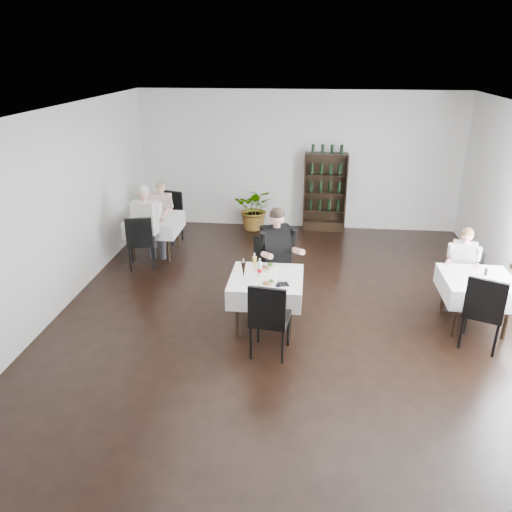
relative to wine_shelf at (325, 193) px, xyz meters
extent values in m
plane|color=black|center=(-0.60, -4.31, -0.85)|extent=(9.00, 9.00, 0.00)
plane|color=white|center=(-0.60, -4.31, 2.15)|extent=(9.00, 9.00, 0.00)
plane|color=silver|center=(-0.60, 0.19, 0.65)|extent=(7.00, 0.00, 7.00)
plane|color=silver|center=(-0.60, -8.81, 0.65)|extent=(7.00, 0.00, 7.00)
plane|color=silver|center=(-4.10, -4.31, 0.65)|extent=(0.00, 9.00, 9.00)
cube|color=black|center=(0.00, 0.01, -0.75)|extent=(0.90, 0.28, 0.20)
cylinder|color=black|center=(-1.27, -4.68, -0.49)|extent=(0.06, 0.06, 0.71)
cylinder|color=black|center=(-1.27, -3.95, -0.49)|extent=(0.06, 0.06, 0.71)
cylinder|color=black|center=(-0.53, -4.68, -0.49)|extent=(0.06, 0.06, 0.71)
cylinder|color=black|center=(-0.53, -3.95, -0.49)|extent=(0.06, 0.06, 0.71)
cube|color=black|center=(-0.90, -4.31, -0.12)|extent=(0.85, 0.85, 0.04)
cube|color=white|center=(-0.90, -4.31, -0.23)|extent=(1.03, 1.03, 0.30)
cylinder|color=black|center=(-3.64, -2.15, -0.49)|extent=(0.06, 0.06, 0.71)
cylinder|color=black|center=(-3.64, -1.47, -0.49)|extent=(0.06, 0.06, 0.71)
cylinder|color=black|center=(-2.96, -2.15, -0.49)|extent=(0.06, 0.06, 0.71)
cylinder|color=black|center=(-2.96, -1.47, -0.49)|extent=(0.06, 0.06, 0.71)
cube|color=black|center=(-3.30, -1.81, -0.12)|extent=(0.80, 0.80, 0.04)
cube|color=white|center=(-3.30, -1.81, -0.23)|extent=(0.98, 0.98, 0.30)
cylinder|color=black|center=(1.76, -4.35, -0.49)|extent=(0.06, 0.06, 0.71)
cylinder|color=black|center=(1.76, -3.67, -0.49)|extent=(0.06, 0.06, 0.71)
cylinder|color=black|center=(2.44, -4.35, -0.49)|extent=(0.06, 0.06, 0.71)
cylinder|color=black|center=(2.44, -3.67, -0.49)|extent=(0.06, 0.06, 0.71)
cube|color=black|center=(2.10, -4.01, -0.12)|extent=(0.80, 0.80, 0.04)
cube|color=white|center=(2.10, -4.01, -0.23)|extent=(0.98, 0.98, 0.30)
imported|color=#256121|center=(-1.52, -0.11, -0.37)|extent=(0.92, 0.81, 0.96)
cylinder|color=black|center=(-1.23, -3.89, -0.60)|extent=(0.04, 0.04, 0.49)
cylinder|color=black|center=(-1.14, -3.48, -0.60)|extent=(0.04, 0.04, 0.49)
cylinder|color=black|center=(-0.82, -3.98, -0.60)|extent=(0.04, 0.04, 0.49)
cylinder|color=black|center=(-0.73, -3.57, -0.60)|extent=(0.04, 0.04, 0.49)
cube|color=black|center=(-0.98, -3.73, -0.33)|extent=(0.58, 0.58, 0.07)
cube|color=black|center=(-0.93, -3.51, -0.04)|extent=(0.49, 0.16, 0.53)
cylinder|color=black|center=(-0.55, -4.85, -0.61)|extent=(0.04, 0.04, 0.48)
cylinder|color=black|center=(-0.60, -5.27, -0.61)|extent=(0.04, 0.04, 0.48)
cylinder|color=black|center=(-0.96, -4.80, -0.61)|extent=(0.04, 0.04, 0.48)
cylinder|color=black|center=(-1.02, -5.22, -0.61)|extent=(0.04, 0.04, 0.48)
cube|color=black|center=(-0.78, -5.04, -0.33)|extent=(0.54, 0.54, 0.07)
cube|color=black|center=(-0.81, -5.25, -0.05)|extent=(0.49, 0.11, 0.53)
cylinder|color=black|center=(-3.51, -1.25, -0.61)|extent=(0.04, 0.04, 0.48)
cylinder|color=black|center=(-3.39, -0.85, -0.61)|extent=(0.04, 0.04, 0.48)
cylinder|color=black|center=(-3.11, -1.37, -0.61)|extent=(0.04, 0.04, 0.48)
cylinder|color=black|center=(-2.99, -0.97, -0.61)|extent=(0.04, 0.04, 0.48)
cube|color=black|center=(-3.25, -1.11, -0.34)|extent=(0.59, 0.59, 0.07)
cube|color=black|center=(-3.19, -0.90, -0.06)|extent=(0.47, 0.18, 0.52)
cylinder|color=black|center=(-3.24, -2.20, -0.62)|extent=(0.04, 0.04, 0.46)
cylinder|color=black|center=(-3.13, -2.59, -0.62)|extent=(0.04, 0.04, 0.46)
cylinder|color=black|center=(-3.63, -2.31, -0.62)|extent=(0.04, 0.04, 0.46)
cylinder|color=black|center=(-3.52, -2.69, -0.62)|extent=(0.04, 0.04, 0.46)
cube|color=black|center=(-3.38, -2.45, -0.35)|extent=(0.57, 0.57, 0.07)
cube|color=black|center=(-3.33, -2.65, -0.08)|extent=(0.46, 0.17, 0.50)
cylinder|color=black|center=(1.87, -3.56, -0.64)|extent=(0.03, 0.03, 0.41)
cylinder|color=black|center=(2.01, -3.23, -0.64)|extent=(0.03, 0.03, 0.41)
cylinder|color=black|center=(2.19, -3.70, -0.64)|extent=(0.03, 0.03, 0.41)
cylinder|color=black|center=(2.34, -3.37, -0.64)|extent=(0.03, 0.03, 0.41)
cube|color=black|center=(2.10, -3.47, -0.41)|extent=(0.54, 0.54, 0.06)
cube|color=black|center=(2.18, -3.29, -0.17)|extent=(0.39, 0.20, 0.44)
cylinder|color=black|center=(2.33, -4.44, -0.60)|extent=(0.04, 0.04, 0.49)
cylinder|color=black|center=(2.16, -4.83, -0.60)|extent=(0.04, 0.04, 0.49)
cylinder|color=black|center=(1.94, -4.27, -0.60)|extent=(0.04, 0.04, 0.49)
cylinder|color=black|center=(1.77, -4.66, -0.60)|extent=(0.04, 0.04, 0.49)
cube|color=black|center=(2.05, -4.55, -0.33)|extent=(0.64, 0.64, 0.07)
cube|color=black|center=(1.96, -4.75, -0.04)|extent=(0.47, 0.24, 0.53)
cube|color=#3A3A41|center=(-0.83, -3.80, -0.23)|extent=(0.33, 0.48, 0.15)
cylinder|color=#3A3A41|center=(-0.75, -3.98, -0.58)|extent=(0.12, 0.12, 0.54)
cube|color=#3A3A41|center=(-0.64, -3.71, -0.23)|extent=(0.33, 0.48, 0.15)
cylinder|color=#3A3A41|center=(-0.55, -3.89, -0.58)|extent=(0.12, 0.12, 0.54)
cube|color=black|center=(-0.82, -3.57, 0.13)|extent=(0.50, 0.40, 0.60)
cylinder|color=#D89887|center=(-0.93, -3.94, 0.10)|extent=(0.22, 0.34, 0.17)
cylinder|color=#D89887|center=(-0.47, -3.73, 0.10)|extent=(0.22, 0.34, 0.17)
sphere|color=#D89887|center=(-0.81, -3.59, 0.58)|extent=(0.23, 0.23, 0.23)
sphere|color=black|center=(-0.81, -3.59, 0.62)|extent=(0.23, 0.23, 0.23)
cube|color=#3A3A41|center=(-3.43, -1.33, -0.34)|extent=(0.16, 0.39, 0.13)
cylinder|color=#3A3A41|center=(-3.44, -1.49, -0.63)|extent=(0.10, 0.10, 0.44)
cube|color=#3A3A41|center=(-3.25, -1.34, -0.34)|extent=(0.16, 0.39, 0.13)
cylinder|color=#3A3A41|center=(-3.26, -1.50, -0.63)|extent=(0.10, 0.10, 0.44)
cube|color=beige|center=(-3.33, -1.16, -0.04)|extent=(0.38, 0.23, 0.50)
cylinder|color=#D89887|center=(-3.55, -1.39, -0.06)|extent=(0.10, 0.29, 0.14)
cylinder|color=#D89887|center=(-3.14, -1.42, -0.06)|extent=(0.10, 0.29, 0.14)
sphere|color=#D89887|center=(-3.33, -1.18, 0.34)|extent=(0.19, 0.19, 0.19)
sphere|color=olive|center=(-3.33, -1.18, 0.36)|extent=(0.19, 0.19, 0.19)
cube|color=#3A3A41|center=(-3.13, -2.25, -0.24)|extent=(0.22, 0.47, 0.15)
cylinder|color=#3A3A41|center=(-3.11, -2.05, -0.58)|extent=(0.12, 0.12, 0.53)
cube|color=#3A3A41|center=(-3.35, -2.21, -0.24)|extent=(0.22, 0.47, 0.15)
cylinder|color=#3A3A41|center=(-3.32, -2.02, -0.58)|extent=(0.12, 0.12, 0.53)
cube|color=silver|center=(-3.27, -2.43, 0.11)|extent=(0.46, 0.30, 0.59)
cylinder|color=#D89887|center=(-2.98, -2.18, 0.09)|extent=(0.13, 0.34, 0.17)
cylinder|color=#D89887|center=(-3.47, -2.11, 0.09)|extent=(0.13, 0.34, 0.17)
sphere|color=#D89887|center=(-3.27, -2.41, 0.57)|extent=(0.23, 0.23, 0.23)
sphere|color=beige|center=(-3.27, -2.41, 0.60)|extent=(0.23, 0.23, 0.23)
cube|color=#3A3A41|center=(1.94, -3.43, -0.35)|extent=(0.22, 0.39, 0.12)
cylinder|color=#3A3A41|center=(1.90, -3.58, -0.63)|extent=(0.10, 0.10, 0.43)
cube|color=#3A3A41|center=(2.11, -3.48, -0.35)|extent=(0.22, 0.39, 0.12)
cylinder|color=#3A3A41|center=(2.06, -3.63, -0.63)|extent=(0.10, 0.10, 0.43)
cube|color=silver|center=(2.07, -3.29, -0.06)|extent=(0.39, 0.29, 0.49)
cylinder|color=#D89887|center=(1.81, -3.46, -0.08)|extent=(0.15, 0.28, 0.14)
cylinder|color=#D89887|center=(2.20, -3.58, -0.08)|extent=(0.15, 0.28, 0.14)
sphere|color=#D89887|center=(2.07, -3.31, 0.31)|extent=(0.19, 0.19, 0.19)
sphere|color=brown|center=(2.07, -3.31, 0.34)|extent=(0.19, 0.19, 0.19)
cube|color=white|center=(-0.93, -4.02, -0.07)|extent=(0.34, 0.34, 0.02)
cube|color=#502C17|center=(-0.96, -4.04, -0.05)|extent=(0.12, 0.10, 0.02)
sphere|color=#366A1C|center=(-0.86, -3.98, -0.03)|extent=(0.06, 0.06, 0.06)
cube|color=olive|center=(-0.91, -4.09, -0.05)|extent=(0.12, 0.12, 0.02)
cube|color=white|center=(-0.86, -4.55, -0.07)|extent=(0.27, 0.27, 0.02)
cube|color=#502C17|center=(-0.88, -4.57, -0.05)|extent=(0.09, 0.08, 0.02)
sphere|color=#366A1C|center=(-0.80, -4.52, -0.04)|extent=(0.05, 0.05, 0.05)
cube|color=olive|center=(-0.84, -4.60, -0.05)|extent=(0.10, 0.09, 0.02)
cone|color=black|center=(-1.22, -4.39, 0.04)|extent=(0.07, 0.07, 0.24)
cylinder|color=silver|center=(-1.22, -4.39, 0.20)|extent=(0.02, 0.02, 0.06)
cone|color=gold|center=(-1.09, -4.17, 0.04)|extent=(0.07, 0.07, 0.24)
cylinder|color=silver|center=(-1.09, -4.17, 0.20)|extent=(0.02, 0.02, 0.06)
cylinder|color=silver|center=(-1.00, -4.30, 0.03)|extent=(0.07, 0.07, 0.22)
cylinder|color=#B50A0B|center=(-1.00, -4.30, 0.02)|extent=(0.07, 0.07, 0.05)
cylinder|color=silver|center=(-1.00, -4.30, 0.17)|extent=(0.03, 0.03, 0.05)
cube|color=black|center=(-0.67, -4.54, -0.07)|extent=(0.22, 0.20, 0.01)
cylinder|color=silver|center=(-0.69, -4.54, -0.06)|extent=(0.08, 0.20, 0.01)
cylinder|color=silver|center=(-0.65, -4.54, -0.06)|extent=(0.09, 0.20, 0.01)
cylinder|color=black|center=(2.22, -3.91, -0.02)|extent=(0.05, 0.05, 0.10)
camera|label=1|loc=(-0.35, -10.72, 2.92)|focal=35.00mm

